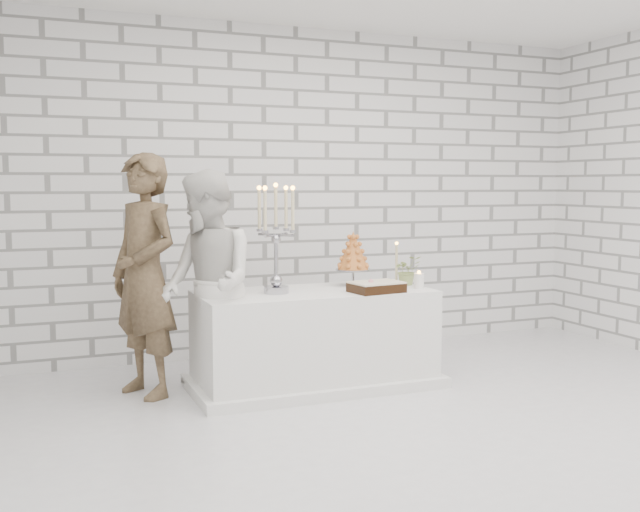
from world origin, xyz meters
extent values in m
cube|color=silver|center=(0.00, 0.00, 0.00)|extent=(6.00, 5.00, 0.01)
cube|color=white|center=(0.00, 2.50, 1.50)|extent=(6.00, 0.01, 3.00)
cube|color=white|center=(-0.30, 1.29, 0.38)|extent=(1.80, 0.80, 0.75)
imported|color=#3F3123|center=(-1.55, 1.53, 0.90)|extent=(0.68, 0.78, 1.80)
imported|color=silver|center=(-1.15, 1.25, 0.84)|extent=(0.72, 0.88, 1.68)
cube|color=black|center=(0.11, 1.04, 0.79)|extent=(0.41, 0.32, 0.08)
cylinder|color=white|center=(0.51, 1.09, 0.81)|extent=(0.09, 0.09, 0.12)
cylinder|color=beige|center=(0.51, 1.46, 0.91)|extent=(0.07, 0.07, 0.32)
imported|color=olive|center=(0.53, 1.32, 0.87)|extent=(0.22, 0.19, 0.24)
camera|label=1|loc=(-2.34, -3.92, 1.57)|focal=41.08mm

